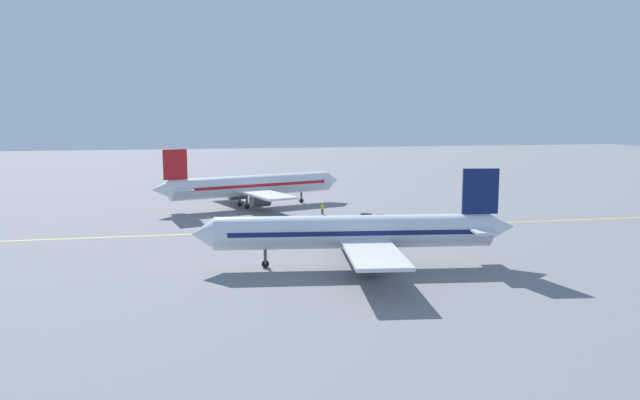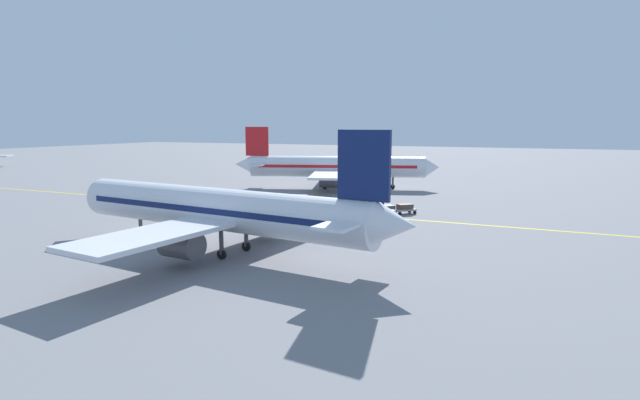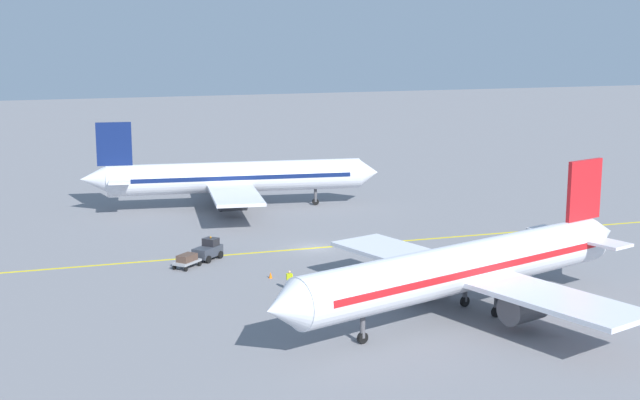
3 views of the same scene
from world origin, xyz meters
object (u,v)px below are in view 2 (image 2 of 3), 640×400
Objects in this scene: traffic_cone_near_nose at (371,202)px; traffic_cone_mid_apron at (315,193)px; airplane_at_gate at (219,210)px; baggage_tug_dark at (381,208)px; ground_crew_worker at (376,194)px; airplane_adjacent_stand at (335,167)px; baggage_cart_trailing at (405,208)px.

traffic_cone_mid_apron is (5.76, 10.93, 0.00)m from traffic_cone_near_nose.
airplane_at_gate is 24.07m from baggage_tug_dark.
traffic_cone_near_nose is at bearing -7.27° from airplane_at_gate.
ground_crew_worker is 3.05× the size of traffic_cone_mid_apron.
airplane_adjacent_stand reaches higher than baggage_tug_dark.
baggage_cart_trailing is 11.77m from ground_crew_worker.
airplane_adjacent_stand is at bearing 1.42° from traffic_cone_mid_apron.
airplane_adjacent_stand reaches higher than traffic_cone_near_nose.
traffic_cone_near_nose is 12.35m from traffic_cone_mid_apron.
ground_crew_worker is 3.05× the size of traffic_cone_near_nose.
ground_crew_worker is (-10.46, -10.64, -2.80)m from airplane_adjacent_stand.
traffic_cone_mid_apron is at bearing 80.51° from ground_crew_worker.
airplane_adjacent_stand reaches higher than ground_crew_worker.
traffic_cone_near_nose is (5.66, 6.20, -0.49)m from baggage_cart_trailing.
airplane_at_gate is 64.60× the size of traffic_cone_near_nose.
baggage_tug_dark is 1.13× the size of baggage_cart_trailing.
baggage_tug_dark is at bearing -146.29° from airplane_adjacent_stand.
airplane_at_gate reaches higher than traffic_cone_mid_apron.
baggage_cart_trailing is 5.19× the size of traffic_cone_mid_apron.
traffic_cone_near_nose and traffic_cone_mid_apron have the same top height.
airplane_at_gate is 27.03m from baggage_cart_trailing.
airplane_adjacent_stand is at bearing 37.58° from traffic_cone_near_nose.
ground_crew_worker is (34.57, -3.40, -2.80)m from airplane_at_gate.
baggage_tug_dark is 20.11m from traffic_cone_mid_apron.
traffic_cone_near_nose is at bearing 47.63° from baggage_cart_trailing.
airplane_at_gate is 34.85m from ground_crew_worker.
airplane_at_gate and airplane_adjacent_stand have the same top height.
airplane_at_gate is 12.46× the size of baggage_cart_trailing.
baggage_tug_dark is 5.84× the size of traffic_cone_mid_apron.
baggage_tug_dark reaches higher than traffic_cone_near_nose.
airplane_adjacent_stand is 62.98× the size of traffic_cone_near_nose.
baggage_cart_trailing is 8.41m from traffic_cone_near_nose.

